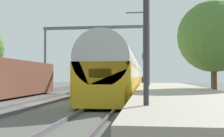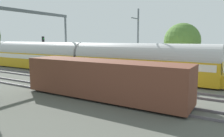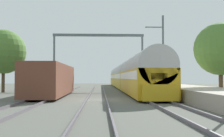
% 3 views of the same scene
% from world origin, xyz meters
% --- Properties ---
extents(ground, '(120.00, 120.00, 0.00)m').
position_xyz_m(ground, '(0.00, 0.00, 0.00)').
color(ground, '#54554D').
extents(track_west, '(1.52, 60.00, 0.16)m').
position_xyz_m(track_west, '(0.00, 0.00, 0.08)').
color(track_west, '#5F5860').
rests_on(track_west, ground).
extents(track_east, '(1.52, 60.00, 0.16)m').
position_xyz_m(track_east, '(4.19, 0.00, 0.08)').
color(track_east, '#5F5860').
rests_on(track_east, ground).
extents(platform, '(4.40, 28.00, 0.90)m').
position_xyz_m(platform, '(8.01, 2.00, 0.45)').
color(platform, '#A39989').
rests_on(platform, ground).
extents(passenger_train, '(2.93, 49.20, 3.82)m').
position_xyz_m(passenger_train, '(4.19, 21.18, 1.97)').
color(passenger_train, gold).
rests_on(passenger_train, ground).
extents(freight_car, '(2.80, 13.00, 2.70)m').
position_xyz_m(freight_car, '(-4.19, 4.26, 1.47)').
color(freight_car, brown).
rests_on(freight_car, ground).
extents(person_crossing, '(0.25, 0.41, 1.73)m').
position_xyz_m(person_crossing, '(5.99, 18.98, 1.03)').
color(person_crossing, '#2F2F2F').
rests_on(person_crossing, ground).
extents(railway_signal_near, '(0.36, 0.30, 5.30)m').
position_xyz_m(railway_signal_near, '(6.35, -9.00, 3.38)').
color(railway_signal_near, '#2D2D33').
rests_on(railway_signal_near, ground).
extents(railway_signal_far, '(0.36, 0.30, 4.83)m').
position_xyz_m(railway_signal_far, '(6.11, 22.34, 3.11)').
color(railway_signal_far, '#2D2D33').
rests_on(railway_signal_far, ground).
extents(catenary_gantry, '(12.79, 0.28, 7.86)m').
position_xyz_m(catenary_gantry, '(0.00, 17.61, 5.65)').
color(catenary_gantry, '#515C62').
rests_on(catenary_gantry, ground).
extents(catenary_pole_east_mid, '(1.90, 0.20, 8.00)m').
position_xyz_m(catenary_pole_east_mid, '(6.55, 6.29, 4.15)').
color(catenary_pole_east_mid, '#515C62').
rests_on(catenary_pole_east_mid, ground).
extents(tree_east_background, '(4.53, 4.53, 6.44)m').
position_xyz_m(tree_east_background, '(10.62, 2.01, 4.16)').
color(tree_east_background, '#4C3826').
rests_on(tree_east_background, ground).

